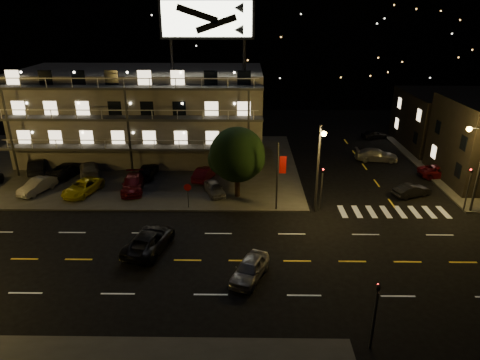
{
  "coord_description": "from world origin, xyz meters",
  "views": [
    {
      "loc": [
        2.2,
        -26.66,
        17.14
      ],
      "look_at": [
        1.72,
        8.0,
        3.12
      ],
      "focal_mm": 32.0,
      "sensor_mm": 36.0,
      "label": 1
    }
  ],
  "objects_px": {
    "lot_car_7": "(89,169)",
    "side_car_0": "(412,191)",
    "tree": "(237,156)",
    "lot_car_4": "(215,188)",
    "lot_car_2": "(83,187)",
    "road_car_west": "(149,240)",
    "road_car_east": "(250,269)"
  },
  "relations": [
    {
      "from": "road_car_east",
      "to": "tree",
      "type": "bearing_deg",
      "value": 116.77
    },
    {
      "from": "road_car_east",
      "to": "lot_car_7",
      "type": "bearing_deg",
      "value": 154.75
    },
    {
      "from": "side_car_0",
      "to": "road_car_east",
      "type": "relative_size",
      "value": 0.89
    },
    {
      "from": "lot_car_4",
      "to": "road_car_west",
      "type": "xyz_separation_m",
      "value": [
        -4.25,
        -10.1,
        -0.01
      ]
    },
    {
      "from": "lot_car_7",
      "to": "side_car_0",
      "type": "bearing_deg",
      "value": 148.72
    },
    {
      "from": "lot_car_4",
      "to": "side_car_0",
      "type": "distance_m",
      "value": 19.18
    },
    {
      "from": "lot_car_2",
      "to": "side_car_0",
      "type": "height_order",
      "value": "lot_car_2"
    },
    {
      "from": "lot_car_2",
      "to": "road_car_east",
      "type": "xyz_separation_m",
      "value": [
        16.27,
        -13.69,
        -0.09
      ]
    },
    {
      "from": "side_car_0",
      "to": "road_car_west",
      "type": "relative_size",
      "value": 0.69
    },
    {
      "from": "side_car_0",
      "to": "road_car_west",
      "type": "bearing_deg",
      "value": 91.62
    },
    {
      "from": "lot_car_7",
      "to": "road_car_east",
      "type": "xyz_separation_m",
      "value": [
        17.31,
        -18.6,
        -0.19
      ]
    },
    {
      "from": "lot_car_4",
      "to": "road_car_west",
      "type": "distance_m",
      "value": 10.96
    },
    {
      "from": "lot_car_4",
      "to": "lot_car_7",
      "type": "bearing_deg",
      "value": 140.46
    },
    {
      "from": "tree",
      "to": "road_car_west",
      "type": "distance_m",
      "value": 12.17
    },
    {
      "from": "lot_car_7",
      "to": "road_car_east",
      "type": "relative_size",
      "value": 1.23
    },
    {
      "from": "lot_car_7",
      "to": "road_car_west",
      "type": "height_order",
      "value": "lot_car_7"
    },
    {
      "from": "tree",
      "to": "lot_car_4",
      "type": "height_order",
      "value": "tree"
    },
    {
      "from": "tree",
      "to": "road_car_east",
      "type": "bearing_deg",
      "value": -85.05
    },
    {
      "from": "side_car_0",
      "to": "lot_car_2",
      "type": "bearing_deg",
      "value": 68.31
    },
    {
      "from": "lot_car_2",
      "to": "side_car_0",
      "type": "relative_size",
      "value": 1.25
    },
    {
      "from": "road_car_east",
      "to": "road_car_west",
      "type": "relative_size",
      "value": 0.77
    },
    {
      "from": "lot_car_2",
      "to": "lot_car_4",
      "type": "distance_m",
      "value": 12.93
    },
    {
      "from": "lot_car_2",
      "to": "road_car_west",
      "type": "relative_size",
      "value": 0.86
    },
    {
      "from": "tree",
      "to": "lot_car_2",
      "type": "relative_size",
      "value": 1.45
    },
    {
      "from": "lot_car_2",
      "to": "lot_car_7",
      "type": "bearing_deg",
      "value": 119.22
    },
    {
      "from": "lot_car_4",
      "to": "road_car_west",
      "type": "height_order",
      "value": "road_car_west"
    },
    {
      "from": "lot_car_2",
      "to": "side_car_0",
      "type": "distance_m",
      "value": 32.11
    },
    {
      "from": "lot_car_4",
      "to": "side_car_0",
      "type": "xyz_separation_m",
      "value": [
        19.18,
        0.05,
        -0.15
      ]
    },
    {
      "from": "tree",
      "to": "side_car_0",
      "type": "relative_size",
      "value": 1.82
    },
    {
      "from": "lot_car_4",
      "to": "road_car_east",
      "type": "bearing_deg",
      "value": -96.52
    },
    {
      "from": "lot_car_7",
      "to": "side_car_0",
      "type": "relative_size",
      "value": 1.38
    },
    {
      "from": "tree",
      "to": "road_car_west",
      "type": "xyz_separation_m",
      "value": [
        -6.43,
        -9.74,
        -3.44
      ]
    }
  ]
}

